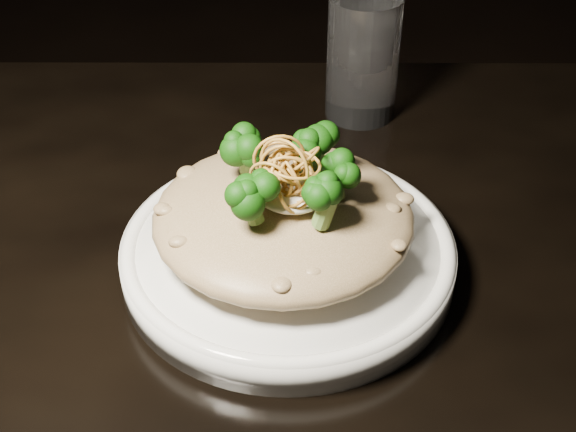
% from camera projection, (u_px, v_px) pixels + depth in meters
% --- Properties ---
extents(table, '(1.10, 0.80, 0.75)m').
position_uv_depth(table, '(350.00, 365.00, 0.69)').
color(table, black).
rests_on(table, ground).
extents(plate, '(0.27, 0.27, 0.03)m').
position_uv_depth(plate, '(288.00, 256.00, 0.66)').
color(plate, white).
rests_on(plate, table).
extents(risotto, '(0.21, 0.21, 0.05)m').
position_uv_depth(risotto, '(283.00, 216.00, 0.64)').
color(risotto, brown).
rests_on(risotto, plate).
extents(broccoli, '(0.13, 0.13, 0.05)m').
position_uv_depth(broccoli, '(292.00, 173.00, 0.60)').
color(broccoli, black).
rests_on(broccoli, risotto).
extents(cheese, '(0.06, 0.06, 0.02)m').
position_uv_depth(cheese, '(292.00, 190.00, 0.61)').
color(cheese, white).
rests_on(cheese, risotto).
extents(shallots, '(0.05, 0.05, 0.03)m').
position_uv_depth(shallots, '(287.00, 166.00, 0.59)').
color(shallots, olive).
rests_on(shallots, cheese).
extents(drinking_glass, '(0.08, 0.08, 0.13)m').
position_uv_depth(drinking_glass, '(363.00, 57.00, 0.82)').
color(drinking_glass, white).
rests_on(drinking_glass, table).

